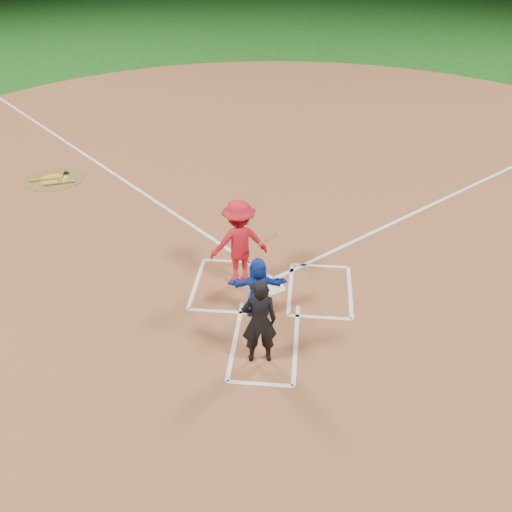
# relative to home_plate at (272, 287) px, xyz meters

# --- Properties ---
(ground) EXTENTS (120.00, 120.00, 0.00)m
(ground) POSITION_rel_home_plate_xyz_m (0.00, 0.00, -0.02)
(ground) COLOR #134912
(ground) RESTS_ON ground
(home_plate_dirt) EXTENTS (28.00, 28.00, 0.01)m
(home_plate_dirt) POSITION_rel_home_plate_xyz_m (0.00, 6.00, -0.01)
(home_plate_dirt) COLOR brown
(home_plate_dirt) RESTS_ON ground
(home_plate) EXTENTS (0.60, 0.60, 0.02)m
(home_plate) POSITION_rel_home_plate_xyz_m (0.00, 0.00, 0.00)
(home_plate) COLOR silver
(home_plate) RESTS_ON home_plate_dirt
(on_deck_circle) EXTENTS (1.70, 1.70, 0.01)m
(on_deck_circle) POSITION_rel_home_plate_xyz_m (-6.65, 4.80, -0.00)
(on_deck_circle) COLOR brown
(on_deck_circle) RESTS_ON home_plate_dirt
(on_deck_logo) EXTENTS (0.80, 0.80, 0.00)m
(on_deck_logo) POSITION_rel_home_plate_xyz_m (-6.65, 4.80, 0.00)
(on_deck_logo) COLOR gold
(on_deck_logo) RESTS_ON on_deck_circle
(on_deck_bat_a) EXTENTS (0.25, 0.83, 0.06)m
(on_deck_bat_a) POSITION_rel_home_plate_xyz_m (-6.50, 5.05, 0.03)
(on_deck_bat_a) COLOR olive
(on_deck_bat_a) RESTS_ON on_deck_circle
(on_deck_bat_b) EXTENTS (0.80, 0.38, 0.06)m
(on_deck_bat_b) POSITION_rel_home_plate_xyz_m (-6.85, 4.70, 0.03)
(on_deck_bat_b) COLOR olive
(on_deck_bat_b) RESTS_ON on_deck_circle
(on_deck_bat_c) EXTENTS (0.80, 0.38, 0.06)m
(on_deck_bat_c) POSITION_rel_home_plate_xyz_m (-6.35, 4.50, 0.03)
(on_deck_bat_c) COLOR olive
(on_deck_bat_c) RESTS_ON on_deck_circle
(bat_weight_donut) EXTENTS (0.19, 0.19, 0.05)m
(bat_weight_donut) POSITION_rel_home_plate_xyz_m (-6.45, 5.20, 0.03)
(bat_weight_donut) COLOR black
(bat_weight_donut) RESTS_ON on_deck_circle
(catcher) EXTENTS (1.17, 0.53, 1.22)m
(catcher) POSITION_rel_home_plate_xyz_m (-0.22, -0.90, 0.60)
(catcher) COLOR #1533AE
(catcher) RESTS_ON home_plate_dirt
(umpire) EXTENTS (0.66, 0.50, 1.64)m
(umpire) POSITION_rel_home_plate_xyz_m (-0.07, -2.19, 0.81)
(umpire) COLOR black
(umpire) RESTS_ON home_plate_dirt
(chalk_markings) EXTENTS (28.35, 17.32, 0.01)m
(chalk_markings) POSITION_rel_home_plate_xyz_m (0.00, 5.29, -0.01)
(chalk_markings) COLOR white
(chalk_markings) RESTS_ON home_plate_dirt
(batter_at_plate) EXTENTS (1.43, 1.09, 1.84)m
(batter_at_plate) POSITION_rel_home_plate_xyz_m (-0.70, 0.19, 0.91)
(batter_at_plate) COLOR red
(batter_at_plate) RESTS_ON home_plate_dirt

